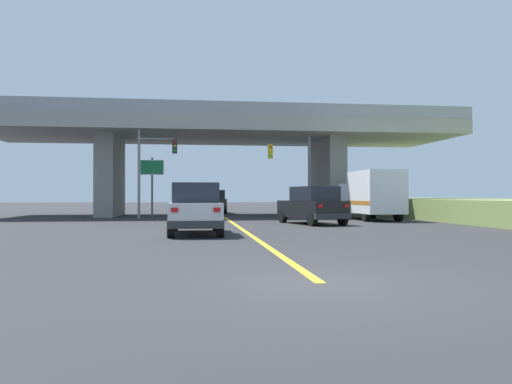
% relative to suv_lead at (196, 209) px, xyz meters
% --- Properties ---
extents(ground, '(160.00, 160.00, 0.00)m').
position_rel_suv_lead_xyz_m(ground, '(2.11, 18.91, -1.02)').
color(ground, '#2B2B2D').
extents(overpass_bridge, '(35.30, 10.59, 7.92)m').
position_rel_suv_lead_xyz_m(overpass_bridge, '(2.11, 18.91, 4.81)').
color(overpass_bridge, gray).
rests_on(overpass_bridge, ground).
extents(lane_divider_stripe, '(0.20, 27.35, 0.01)m').
position_rel_suv_lead_xyz_m(lane_divider_stripe, '(2.11, 2.19, -1.01)').
color(lane_divider_stripe, yellow).
rests_on(lane_divider_stripe, ground).
extents(suv_lead, '(2.04, 4.68, 2.02)m').
position_rel_suv_lead_xyz_m(suv_lead, '(0.00, 0.00, 0.00)').
color(suv_lead, silver).
rests_on(suv_lead, ground).
extents(suv_crossing, '(3.11, 5.01, 2.02)m').
position_rel_suv_lead_xyz_m(suv_crossing, '(6.28, 6.39, -0.00)').
color(suv_crossing, black).
rests_on(suv_crossing, ground).
extents(box_truck, '(2.33, 6.43, 3.06)m').
position_rel_suv_lead_xyz_m(box_truck, '(11.09, 10.51, 0.59)').
color(box_truck, silver).
rests_on(box_truck, ground).
extents(sedan_oncoming, '(2.02, 4.74, 2.02)m').
position_rel_suv_lead_xyz_m(sedan_oncoming, '(1.73, 24.22, 0.00)').
color(sedan_oncoming, '#2D4C33').
rests_on(sedan_oncoming, ground).
extents(traffic_signal_nearside, '(2.98, 0.36, 5.63)m').
position_rel_suv_lead_xyz_m(traffic_signal_nearside, '(6.92, 13.99, 2.59)').
color(traffic_signal_nearside, '#56595E').
rests_on(traffic_signal_nearside, ground).
extents(traffic_signal_farside, '(2.59, 0.36, 6.10)m').
position_rel_suv_lead_xyz_m(traffic_signal_farside, '(-2.87, 13.89, 2.78)').
color(traffic_signal_farside, slate).
rests_on(traffic_signal_farside, ground).
extents(highway_sign, '(1.63, 0.17, 4.19)m').
position_rel_suv_lead_xyz_m(highway_sign, '(-2.95, 15.71, 2.07)').
color(highway_sign, '#56595E').
rests_on(highway_sign, ground).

